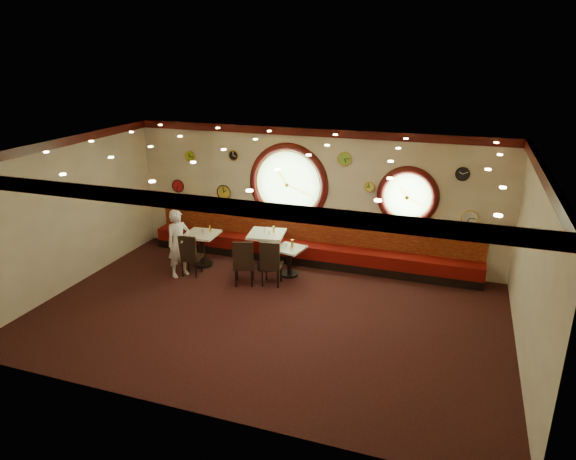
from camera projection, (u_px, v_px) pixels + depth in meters
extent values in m
cube|color=black|center=(268.00, 315.00, 9.99)|extent=(9.00, 6.00, 0.00)
cube|color=gold|center=(265.00, 152.00, 8.92)|extent=(9.00, 6.00, 0.02)
cube|color=beige|center=(313.00, 196.00, 12.13)|extent=(9.00, 0.02, 3.20)
cube|color=beige|center=(184.00, 312.00, 6.78)|extent=(9.00, 0.02, 3.20)
cube|color=beige|center=(68.00, 214.00, 10.84)|extent=(0.02, 6.00, 3.20)
cube|color=beige|center=(532.00, 270.00, 8.07)|extent=(0.02, 6.00, 3.20)
cube|color=#3C0C0B|center=(313.00, 132.00, 11.58)|extent=(9.00, 0.10, 0.18)
cube|color=#3C0C0B|center=(178.00, 201.00, 6.32)|extent=(9.00, 0.10, 0.18)
cube|color=#3C0C0B|center=(60.00, 142.00, 10.32)|extent=(0.10, 6.00, 0.18)
cube|color=#3C0C0B|center=(545.00, 176.00, 7.58)|extent=(0.10, 6.00, 0.18)
cube|color=black|center=(308.00, 259.00, 12.38)|extent=(8.00, 0.55, 0.20)
cube|color=#5E0A08|center=(308.00, 249.00, 12.30)|extent=(8.00, 0.55, 0.30)
cube|color=#61070E|center=(311.00, 231.00, 12.36)|extent=(8.00, 0.10, 0.55)
cylinder|color=#98D17D|center=(289.00, 184.00, 12.23)|extent=(1.66, 0.02, 1.66)
torus|color=#3C0C0B|center=(288.00, 184.00, 12.21)|extent=(1.98, 0.18, 1.98)
torus|color=gold|center=(288.00, 184.00, 12.19)|extent=(1.61, 0.03, 1.61)
cylinder|color=#98D17D|center=(408.00, 196.00, 11.38)|extent=(1.10, 0.02, 1.10)
torus|color=#3C0C0B|center=(408.00, 196.00, 11.37)|extent=(1.38, 0.18, 1.38)
torus|color=gold|center=(407.00, 197.00, 11.34)|extent=(1.09, 0.03, 1.09)
cylinder|color=black|center=(234.00, 155.00, 12.43)|extent=(0.24, 0.03, 0.24)
cylinder|color=red|center=(347.00, 216.00, 11.96)|extent=(0.24, 0.03, 0.24)
cylinder|color=#96B023|center=(190.00, 156.00, 12.83)|extent=(0.26, 0.03, 0.26)
cylinder|color=#D8E64C|center=(370.00, 187.00, 11.56)|extent=(0.22, 0.03, 0.22)
cylinder|color=black|center=(463.00, 174.00, 10.81)|extent=(0.28, 0.03, 0.28)
cylinder|color=#7AC03C|center=(345.00, 159.00, 11.55)|extent=(0.30, 0.03, 0.30)
cylinder|color=white|center=(239.00, 205.00, 12.81)|extent=(0.20, 0.03, 0.20)
cylinder|color=#B31119|center=(178.00, 186.00, 13.22)|extent=(0.32, 0.03, 0.32)
cylinder|color=silver|center=(470.00, 218.00, 11.05)|extent=(0.34, 0.03, 0.34)
cylinder|color=gold|center=(224.00, 192.00, 12.84)|extent=(0.36, 0.03, 0.36)
cylinder|color=black|center=(203.00, 264.00, 12.27)|extent=(0.46, 0.46, 0.06)
cylinder|color=black|center=(202.00, 250.00, 12.15)|extent=(0.13, 0.13, 0.74)
cube|color=white|center=(201.00, 234.00, 12.02)|extent=(0.77, 0.77, 0.05)
cylinder|color=black|center=(267.00, 267.00, 12.10)|extent=(0.50, 0.50, 0.07)
cylinder|color=black|center=(267.00, 251.00, 11.97)|extent=(0.14, 0.14, 0.80)
cube|color=white|center=(267.00, 234.00, 11.83)|extent=(0.92, 0.92, 0.06)
cylinder|color=black|center=(289.00, 274.00, 11.71)|extent=(0.39, 0.39, 0.05)
cylinder|color=black|center=(289.00, 262.00, 11.61)|extent=(0.11, 0.11, 0.62)
cube|color=white|center=(290.00, 249.00, 11.50)|extent=(0.73, 0.73, 0.04)
cube|color=black|center=(192.00, 258.00, 11.65)|extent=(0.45, 0.45, 0.07)
cube|color=black|center=(187.00, 248.00, 11.38)|extent=(0.42, 0.09, 0.54)
cube|color=black|center=(244.00, 265.00, 11.17)|extent=(0.56, 0.56, 0.08)
cube|color=black|center=(243.00, 255.00, 10.88)|extent=(0.43, 0.20, 0.57)
cube|color=black|center=(272.00, 266.00, 11.15)|extent=(0.49, 0.49, 0.08)
cube|color=black|center=(270.00, 255.00, 10.87)|extent=(0.44, 0.12, 0.57)
cylinder|color=silver|center=(202.00, 230.00, 12.07)|extent=(0.04, 0.04, 0.11)
cylinder|color=silver|center=(265.00, 230.00, 11.81)|extent=(0.04, 0.04, 0.11)
cylinder|color=silver|center=(286.00, 245.00, 11.50)|extent=(0.04, 0.04, 0.10)
cylinder|color=silver|center=(203.00, 232.00, 11.92)|extent=(0.04, 0.04, 0.11)
cylinder|color=silver|center=(269.00, 232.00, 11.70)|extent=(0.04, 0.04, 0.10)
cylinder|color=silver|center=(290.00, 247.00, 11.43)|extent=(0.03, 0.03, 0.09)
cylinder|color=gold|center=(210.00, 229.00, 12.06)|extent=(0.05, 0.05, 0.17)
cylinder|color=gold|center=(274.00, 229.00, 11.81)|extent=(0.05, 0.05, 0.16)
cylinder|color=gold|center=(292.00, 244.00, 11.49)|extent=(0.06, 0.06, 0.18)
imported|color=white|center=(179.00, 243.00, 11.48)|extent=(0.60, 0.67, 1.55)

